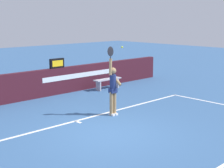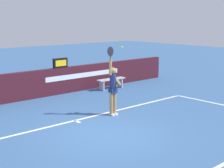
% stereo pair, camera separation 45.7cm
% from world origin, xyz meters
% --- Properties ---
extents(ground_plane, '(60.00, 60.00, 0.00)m').
position_xyz_m(ground_plane, '(0.00, 0.00, 0.00)').
color(ground_plane, '#365D8E').
extents(court_lines, '(11.41, 5.29, 0.00)m').
position_xyz_m(court_lines, '(0.00, -0.89, 0.00)').
color(court_lines, white).
rests_on(court_lines, ground).
extents(back_wall, '(17.17, 0.28, 1.20)m').
position_xyz_m(back_wall, '(0.00, 5.51, 0.60)').
color(back_wall, '#3E141F').
rests_on(back_wall, ground).
extents(speed_display, '(0.72, 0.13, 0.44)m').
position_xyz_m(speed_display, '(1.94, 5.51, 1.42)').
color(speed_display, black).
rests_on(speed_display, back_wall).
extents(tennis_player, '(0.44, 0.47, 2.47)m').
position_xyz_m(tennis_player, '(1.42, 1.33, 1.02)').
color(tennis_player, '#9D7B50').
rests_on(tennis_player, ground).
extents(tennis_ball, '(0.07, 0.07, 0.07)m').
position_xyz_m(tennis_ball, '(1.55, 1.02, 2.44)').
color(tennis_ball, '#D0E733').
extents(courtside_bench_near, '(1.55, 0.39, 0.51)m').
position_xyz_m(courtside_bench_near, '(4.34, 4.74, 0.39)').
color(courtside_bench_near, '#AFABB7').
rests_on(courtside_bench_near, ground).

